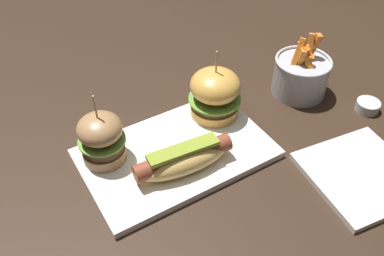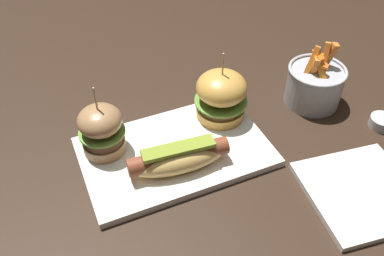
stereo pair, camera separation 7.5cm
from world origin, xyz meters
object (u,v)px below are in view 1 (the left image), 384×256
Objects in this scene: hot_dog at (183,159)px; sauce_ramekin at (368,106)px; platter_main at (176,153)px; slider_right at (215,93)px; fries_bucket at (301,75)px; slider_left at (101,138)px; side_plate at (361,175)px.

hot_dog is 3.70× the size of sauce_ramekin.
platter_main is 1.90× the size of hot_dog.
slider_right reaches higher than platter_main.
fries_bucket is (0.32, 0.03, 0.04)m from platter_main.
platter_main is at bearing -23.55° from slider_left.
platter_main is 2.54× the size of fries_bucket.
platter_main is at bearing 76.22° from hot_dog.
slider_right is 1.08× the size of fries_bucket.
slider_left reaches higher than platter_main.
hot_dog is 0.14m from slider_left.
hot_dog is 0.99× the size of side_plate.
platter_main is 0.06m from hot_dog.
slider_right reaches higher than slider_left.
fries_bucket is (0.33, 0.08, 0.01)m from hot_dog.
hot_dog is at bearing 173.75° from sauce_ramekin.
slider_right is at bearing 116.53° from side_plate.
sauce_ramekin reaches higher than side_plate.
fries_bucket is at bearing 12.93° from hot_dog.
hot_dog is at bearing -103.78° from platter_main.
platter_main is 2.35× the size of slider_right.
slider_left reaches higher than side_plate.
hot_dog is at bearing 147.46° from side_plate.
platter_main is 7.02× the size of sauce_ramekin.
hot_dog reaches higher than side_plate.
slider_left is 0.24m from slider_right.
fries_bucket is 0.15m from sauce_ramekin.
slider_right reaches higher than fries_bucket.
slider_left is 0.78× the size of side_plate.
platter_main is 0.33m from side_plate.
side_plate is (0.13, -0.27, -0.06)m from slider_right.
side_plate is at bearing -141.41° from sauce_ramekin.
side_plate is at bearing -63.47° from slider_right.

